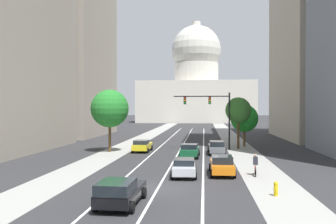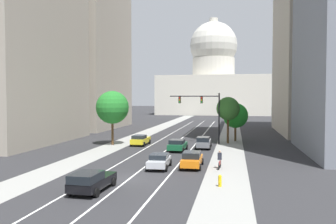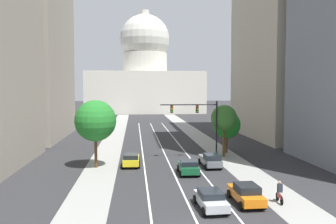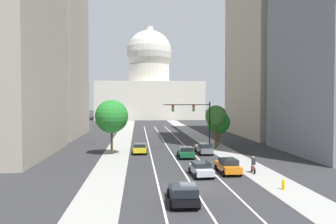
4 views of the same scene
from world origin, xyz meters
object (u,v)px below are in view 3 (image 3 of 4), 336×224
Objects in this scene: car_yellow at (131,159)px; traffic_signal_mast at (200,118)px; capitol_building at (145,76)px; car_silver at (211,199)px; cyclist at (280,192)px; street_tree_mid_right at (224,118)px; street_tree_mid_left at (95,121)px; car_gray at (210,160)px; street_tree_near_right at (227,125)px; car_green at (188,167)px; car_orange at (246,193)px.

traffic_signal_mast is at bearing -67.97° from car_yellow.
capitol_building is 91.36m from traffic_signal_mast.
car_silver is 5.66m from cyclist.
cyclist is at bearing -91.25° from street_tree_mid_right.
car_yellow is at bearing 6.19° from street_tree_mid_left.
street_tree_near_right reaches higher than car_gray.
car_green is 0.85× the size of car_gray.
traffic_signal_mast is 4.25× the size of cyclist.
cyclist is at bearing -80.35° from traffic_signal_mast.
street_tree_mid_right is at bearing -19.73° from car_silver.
car_gray reaches higher than car_orange.
traffic_signal_mast reaches higher than car_green.
car_orange is at bearing -74.44° from car_silver.
street_tree_mid_left is at bearing -95.07° from capitol_building.
car_green is 0.91× the size of car_orange.
street_tree_mid_left is at bearing -163.03° from street_tree_mid_right.
car_gray is (8.94, -1.30, 0.04)m from car_yellow.
street_tree_mid_left is (-9.88, 3.92, 4.50)m from car_green.
car_gray is 13.65m from street_tree_mid_left.
capitol_building is at bearing 1.38° from car_gray.
traffic_signal_mast is at bearing 0.26° from car_orange.
capitol_building is 24.82× the size of cyclist.
car_gray is at bearing -85.53° from traffic_signal_mast.
traffic_signal_mast is 18.30m from cyclist.
traffic_signal_mast is at bearing -161.99° from street_tree_mid_right.
traffic_signal_mast reaches higher than cyclist.
car_orange is 12.74m from car_gray.
cyclist is (2.62, -0.15, 0.07)m from car_orange.
capitol_building reaches higher than car_yellow.
capitol_building is 10.50× the size of car_green.
car_green is at bearing -21.67° from street_tree_mid_left.
capitol_building is at bearing 1.44° from car_orange.
cyclist is at bearing -86.26° from capitol_building.
car_gray is 0.63× the size of street_tree_mid_left.
car_orange is 0.66× the size of street_tree_mid_right.
car_silver is 0.55× the size of street_tree_mid_left.
car_silver is 0.62× the size of street_tree_mid_right.
car_orange is 19.18m from street_tree_mid_right.
capitol_building reaches higher than cyclist.
traffic_signal_mast reaches higher than street_tree_mid_right.
street_tree_mid_right is (0.41, 18.61, 4.18)m from cyclist.
traffic_signal_mast reaches higher than car_yellow.
street_tree_near_right is (13.04, 7.12, 3.15)m from car_yellow.
car_green is 10.14m from car_orange.
street_tree_mid_left is (-8.39, -94.61, -8.52)m from capitol_building.
car_green is at bearing -89.14° from capitol_building.
car_green is 0.60× the size of street_tree_mid_right.
car_orange is (2.98, -9.69, 0.01)m from car_green.
street_tree_mid_left reaches higher than car_gray.
traffic_signal_mast is at bearing 14.57° from cyclist.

